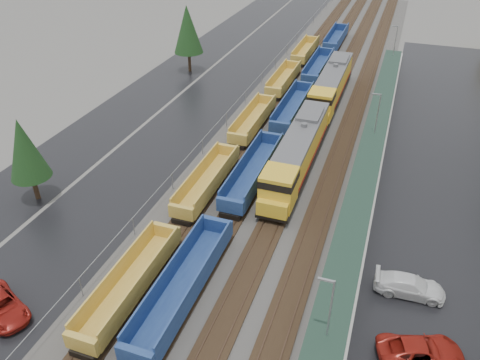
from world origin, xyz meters
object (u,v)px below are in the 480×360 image
object	(u,v)px
well_string_yellow	(208,181)
parked_car_east_b	(421,352)
locomotive_lead	(297,154)
well_string_blue	(254,172)
locomotive_trail	(331,87)
parked_car_west_c	(1,306)
parked_car_east_c	(410,286)

from	to	relation	value
well_string_yellow	parked_car_east_b	world-z (taller)	well_string_yellow
locomotive_lead	well_string_blue	distance (m)	5.10
locomotive_trail	parked_car_west_c	size ratio (longest dim) A/B	3.81
locomotive_lead	parked_car_west_c	world-z (taller)	locomotive_lead
parked_car_east_c	locomotive_lead	bearing A→B (deg)	38.15
well_string_blue	parked_car_west_c	size ratio (longest dim) A/B	21.66
locomotive_trail	well_string_blue	bearing A→B (deg)	-99.52
well_string_blue	parked_car_east_c	world-z (taller)	well_string_blue
locomotive_trail	parked_car_east_b	size ratio (longest dim) A/B	3.68
locomotive_lead	well_string_blue	xyz separation A→B (m)	(-4.00, -2.86, -1.35)
well_string_blue	parked_car_east_b	size ratio (longest dim) A/B	20.94
locomotive_trail	well_string_yellow	size ratio (longest dim) A/B	0.20
locomotive_lead	parked_car_east_b	distance (m)	24.77
locomotive_lead	well_string_blue	world-z (taller)	locomotive_lead
parked_car_east_b	parked_car_west_c	bearing A→B (deg)	83.37
locomotive_lead	locomotive_trail	world-z (taller)	same
well_string_blue	parked_car_east_b	world-z (taller)	well_string_blue
locomotive_lead	parked_car_east_b	size ratio (longest dim) A/B	3.68
locomotive_trail	locomotive_lead	bearing A→B (deg)	-90.00
locomotive_trail	well_string_blue	xyz separation A→B (m)	(-4.00, -23.86, -1.35)
locomotive_trail	parked_car_east_b	distance (m)	43.82
well_string_yellow	parked_car_east_c	distance (m)	22.29
parked_car_east_b	well_string_yellow	bearing A→B (deg)	38.01
parked_car_west_c	well_string_yellow	bearing A→B (deg)	2.56
parked_car_east_b	parked_car_east_c	distance (m)	6.21
locomotive_lead	parked_car_east_b	bearing A→B (deg)	-56.48
locomotive_trail	well_string_blue	size ratio (longest dim) A/B	0.18
locomotive_trail	well_string_blue	world-z (taller)	locomotive_trail
well_string_yellow	locomotive_trail	bearing A→B (deg)	73.60
parked_car_west_c	parked_car_east_c	world-z (taller)	parked_car_east_c
locomotive_lead	well_string_yellow	bearing A→B (deg)	-142.30
parked_car_west_c	locomotive_lead	bearing A→B (deg)	-6.92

